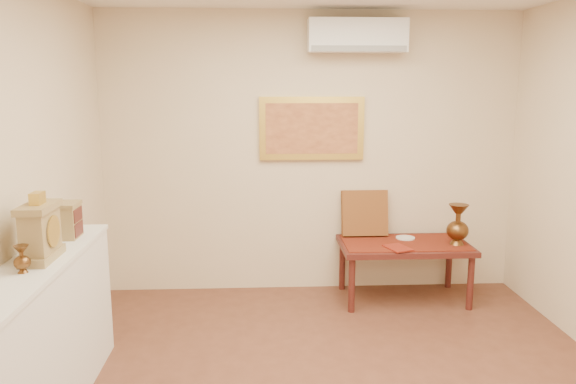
{
  "coord_description": "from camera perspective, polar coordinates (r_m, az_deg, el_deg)",
  "views": [
    {
      "loc": [
        -0.5,
        -3.13,
        2.0
      ],
      "look_at": [
        -0.28,
        1.15,
        1.19
      ],
      "focal_mm": 35.0,
      "sensor_mm": 36.0,
      "label": 1
    }
  ],
  "objects": [
    {
      "name": "wall_back",
      "position": [
        5.45,
        2.37,
        3.87
      ],
      "size": [
        4.0,
        0.02,
        2.7
      ],
      "primitive_type": "cube",
      "color": "beige",
      "rests_on": "ground"
    },
    {
      "name": "brass_urn_small",
      "position": [
        3.44,
        -25.45,
        -5.79
      ],
      "size": [
        0.09,
        0.09,
        0.2
      ],
      "primitive_type": null,
      "color": "brown",
      "rests_on": "display_ledge"
    },
    {
      "name": "table_cloth",
      "position": [
        5.39,
        11.74,
        -5.06
      ],
      "size": [
        1.14,
        0.59,
        0.01
      ],
      "primitive_type": "cube",
      "color": "maroon",
      "rests_on": "low_table"
    },
    {
      "name": "brass_urn_tall",
      "position": [
        5.39,
        16.89,
        -2.75
      ],
      "size": [
        0.2,
        0.2,
        0.46
      ],
      "primitive_type": null,
      "color": "brown",
      "rests_on": "table_cloth"
    },
    {
      "name": "plate",
      "position": [
        5.52,
        11.84,
        -4.58
      ],
      "size": [
        0.18,
        0.18,
        0.01
      ],
      "primitive_type": "cylinder",
      "color": "silver",
      "rests_on": "table_cloth"
    },
    {
      "name": "menu",
      "position": [
        5.17,
        11.09,
        -5.59
      ],
      "size": [
        0.25,
        0.3,
        0.01
      ],
      "primitive_type": "cube",
      "rotation": [
        0.0,
        0.0,
        0.35
      ],
      "color": "maroon",
      "rests_on": "table_cloth"
    },
    {
      "name": "cushion",
      "position": [
        5.52,
        7.78,
        -2.12
      ],
      "size": [
        0.44,
        0.19,
        0.46
      ],
      "primitive_type": "cube",
      "rotation": [
        -0.21,
        0.0,
        0.0
      ],
      "color": "#5C1B12",
      "rests_on": "table_cloth"
    },
    {
      "name": "display_ledge",
      "position": [
        3.72,
        -24.25,
        -14.19
      ],
      "size": [
        0.37,
        2.02,
        0.98
      ],
      "color": "white",
      "rests_on": "floor"
    },
    {
      "name": "mantel_clock",
      "position": [
        3.62,
        -23.84,
        -3.68
      ],
      "size": [
        0.17,
        0.36,
        0.41
      ],
      "color": "#9F8452",
      "rests_on": "display_ledge"
    },
    {
      "name": "wooden_chest",
      "position": [
        4.1,
        -21.53,
        -2.66
      ],
      "size": [
        0.16,
        0.21,
        0.24
      ],
      "color": "#9F8452",
      "rests_on": "display_ledge"
    },
    {
      "name": "low_table",
      "position": [
        5.41,
        11.72,
        -5.76
      ],
      "size": [
        1.2,
        0.7,
        0.55
      ],
      "color": "#4F1C17",
      "rests_on": "floor"
    },
    {
      "name": "painting",
      "position": [
        5.4,
        2.42,
        6.47
      ],
      "size": [
        1.0,
        0.06,
        0.6
      ],
      "color": "gold",
      "rests_on": "wall_back"
    },
    {
      "name": "ac_unit",
      "position": [
        5.35,
        7.03,
        15.47
      ],
      "size": [
        0.9,
        0.25,
        0.3
      ],
      "color": "white",
      "rests_on": "wall_back"
    }
  ]
}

